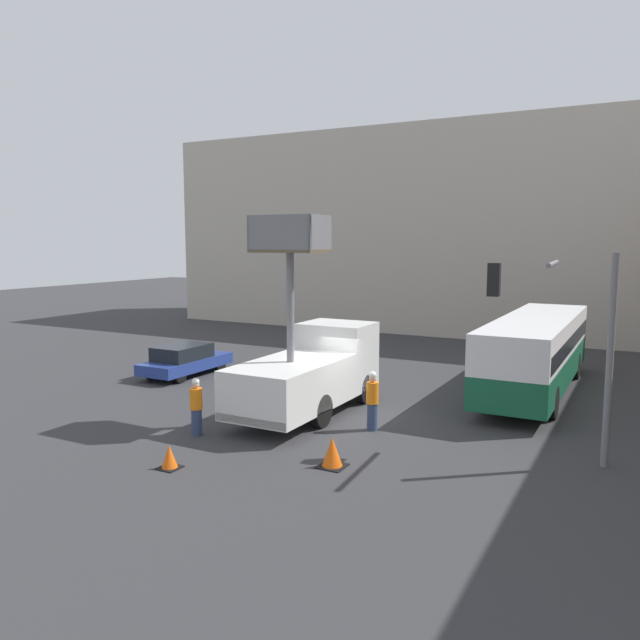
# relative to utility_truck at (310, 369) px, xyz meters

# --- Properties ---
(ground_plane) EXTENTS (120.00, 120.00, 0.00)m
(ground_plane) POSITION_rel_utility_truck_xyz_m (1.14, -0.04, -1.52)
(ground_plane) COLOR #333335
(building_backdrop_far) EXTENTS (44.00, 10.00, 12.97)m
(building_backdrop_far) POSITION_rel_utility_truck_xyz_m (1.14, 23.41, 4.97)
(building_backdrop_far) COLOR #BCB2A3
(building_backdrop_far) RESTS_ON ground_plane
(utility_truck) EXTENTS (2.50, 6.68, 6.64)m
(utility_truck) POSITION_rel_utility_truck_xyz_m (0.00, 0.00, 0.00)
(utility_truck) COLOR silver
(utility_truck) RESTS_ON ground_plane
(city_bus) EXTENTS (2.55, 11.13, 2.95)m
(city_bus) POSITION_rel_utility_truck_xyz_m (6.29, 6.56, 0.24)
(city_bus) COLOR #145638
(city_bus) RESTS_ON ground_plane
(traffic_light_pole) EXTENTS (3.21, 2.96, 5.56)m
(traffic_light_pole) POSITION_rel_utility_truck_xyz_m (8.13, -0.96, 2.24)
(traffic_light_pole) COLOR slate
(traffic_light_pole) RESTS_ON ground_plane
(road_worker_near_truck) EXTENTS (0.38, 0.38, 1.76)m
(road_worker_near_truck) POSITION_rel_utility_truck_xyz_m (-1.84, -3.78, -0.64)
(road_worker_near_truck) COLOR navy
(road_worker_near_truck) RESTS_ON ground_plane
(road_worker_directing) EXTENTS (0.38, 0.38, 1.86)m
(road_worker_directing) POSITION_rel_utility_truck_xyz_m (2.65, -0.83, -0.59)
(road_worker_directing) COLOR navy
(road_worker_directing) RESTS_ON ground_plane
(traffic_cone_near_truck) EXTENTS (0.54, 0.54, 0.62)m
(traffic_cone_near_truck) POSITION_rel_utility_truck_xyz_m (-0.66, -6.33, -1.23)
(traffic_cone_near_truck) COLOR black
(traffic_cone_near_truck) RESTS_ON ground_plane
(traffic_cone_mid_road) EXTENTS (0.70, 0.70, 0.80)m
(traffic_cone_mid_road) POSITION_rel_utility_truck_xyz_m (3.00, -4.24, -1.14)
(traffic_cone_mid_road) COLOR black
(traffic_cone_mid_road) RESTS_ON ground_plane
(parked_car_curbside) EXTENTS (1.85, 4.36, 1.36)m
(parked_car_curbside) POSITION_rel_utility_truck_xyz_m (-7.74, 2.64, -0.82)
(parked_car_curbside) COLOR navy
(parked_car_curbside) RESTS_ON ground_plane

